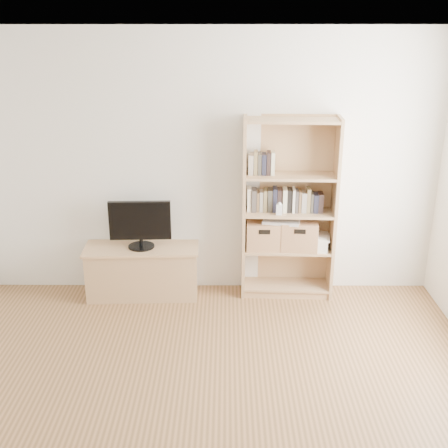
{
  "coord_description": "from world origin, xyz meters",
  "views": [
    {
      "loc": [
        0.17,
        -2.82,
        2.68
      ],
      "look_at": [
        0.15,
        1.9,
        0.92
      ],
      "focal_mm": 45.0,
      "sensor_mm": 36.0,
      "label": 1
    }
  ],
  "objects_px": {
    "baby_monitor": "(279,210)",
    "laptop": "(282,220)",
    "basket_right": "(299,234)",
    "television": "(140,225)",
    "basket_left": "(264,234)",
    "tv_stand": "(143,272)",
    "bookshelf": "(289,210)"
  },
  "relations": [
    {
      "from": "baby_monitor",
      "to": "laptop",
      "type": "bearing_deg",
      "value": 76.44
    },
    {
      "from": "basket_right",
      "to": "television",
      "type": "bearing_deg",
      "value": -173.55
    },
    {
      "from": "basket_left",
      "to": "tv_stand",
      "type": "bearing_deg",
      "value": -177.27
    },
    {
      "from": "baby_monitor",
      "to": "basket_right",
      "type": "height_order",
      "value": "baby_monitor"
    },
    {
      "from": "television",
      "to": "laptop",
      "type": "distance_m",
      "value": 1.39
    },
    {
      "from": "laptop",
      "to": "television",
      "type": "bearing_deg",
      "value": -166.09
    },
    {
      "from": "basket_left",
      "to": "laptop",
      "type": "bearing_deg",
      "value": -3.27
    },
    {
      "from": "bookshelf",
      "to": "basket_left",
      "type": "distance_m",
      "value": 0.36
    },
    {
      "from": "tv_stand",
      "to": "baby_monitor",
      "type": "xyz_separation_m",
      "value": [
        1.35,
        -0.05,
        0.69
      ]
    },
    {
      "from": "tv_stand",
      "to": "basket_right",
      "type": "height_order",
      "value": "basket_right"
    },
    {
      "from": "tv_stand",
      "to": "bookshelf",
      "type": "height_order",
      "value": "bookshelf"
    },
    {
      "from": "basket_right",
      "to": "bookshelf",
      "type": "bearing_deg",
      "value": -179.82
    },
    {
      "from": "bookshelf",
      "to": "laptop",
      "type": "bearing_deg",
      "value": -172.36
    },
    {
      "from": "bookshelf",
      "to": "baby_monitor",
      "type": "height_order",
      "value": "bookshelf"
    },
    {
      "from": "television",
      "to": "baby_monitor",
      "type": "distance_m",
      "value": 1.36
    },
    {
      "from": "television",
      "to": "basket_right",
      "type": "bearing_deg",
      "value": -0.95
    },
    {
      "from": "tv_stand",
      "to": "laptop",
      "type": "bearing_deg",
      "value": -0.85
    },
    {
      "from": "tv_stand",
      "to": "basket_left",
      "type": "bearing_deg",
      "value": -0.09
    },
    {
      "from": "tv_stand",
      "to": "basket_left",
      "type": "distance_m",
      "value": 1.27
    },
    {
      "from": "laptop",
      "to": "bookshelf",
      "type": "bearing_deg",
      "value": 17.58
    },
    {
      "from": "television",
      "to": "basket_left",
      "type": "bearing_deg",
      "value": 0.11
    },
    {
      "from": "basket_right",
      "to": "basket_left",
      "type": "bearing_deg",
      "value": -177.21
    },
    {
      "from": "bookshelf",
      "to": "basket_left",
      "type": "relative_size",
      "value": 5.34
    },
    {
      "from": "tv_stand",
      "to": "laptop",
      "type": "xyz_separation_m",
      "value": [
        1.38,
        0.04,
        0.54
      ]
    },
    {
      "from": "tv_stand",
      "to": "basket_left",
      "type": "height_order",
      "value": "basket_left"
    },
    {
      "from": "television",
      "to": "baby_monitor",
      "type": "bearing_deg",
      "value": -4.42
    },
    {
      "from": "television",
      "to": "baby_monitor",
      "type": "xyz_separation_m",
      "value": [
        1.35,
        -0.05,
        0.18
      ]
    },
    {
      "from": "tv_stand",
      "to": "television",
      "type": "height_order",
      "value": "television"
    },
    {
      "from": "basket_left",
      "to": "baby_monitor",
      "type": "bearing_deg",
      "value": -36.14
    },
    {
      "from": "bookshelf",
      "to": "baby_monitor",
      "type": "xyz_separation_m",
      "value": [
        -0.1,
        -0.1,
        0.03
      ]
    },
    {
      "from": "tv_stand",
      "to": "laptop",
      "type": "relative_size",
      "value": 3.07
    },
    {
      "from": "basket_left",
      "to": "basket_right",
      "type": "distance_m",
      "value": 0.35
    }
  ]
}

